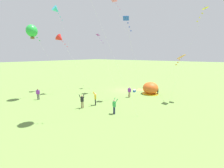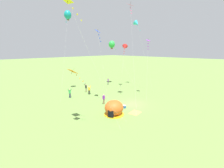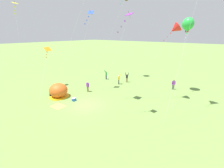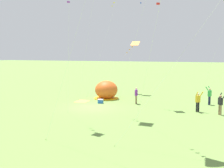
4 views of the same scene
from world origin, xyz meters
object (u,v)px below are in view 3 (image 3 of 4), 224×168
object	(u,v)px
person_flying_kite	(106,75)
kite_blue	(90,16)
person_with_toddler	(119,79)
kite_green	(188,24)
person_arms_raised	(127,77)
person_strolling	(88,86)
person_near_tent	(174,84)
kite_orange	(47,50)
kite_purple	(126,21)
kite_red	(175,29)
cooler_box	(74,99)
kite_yellow	(15,7)
popup_tent	(58,91)

from	to	relation	value
person_flying_kite	kite_blue	world-z (taller)	kite_blue
person_with_toddler	kite_green	size ratio (longest dim) A/B	0.17
person_arms_raised	person_strolling	xyz separation A→B (m)	(-2.20, -8.06, -0.03)
person_near_tent	kite_orange	world-z (taller)	kite_orange
person_with_toddler	person_near_tent	distance (m)	9.44
kite_purple	person_flying_kite	bearing A→B (deg)	138.60
person_arms_raised	kite_red	world-z (taller)	kite_red
person_near_tent	kite_green	xyz separation A→B (m)	(0.94, -0.44, 9.28)
person_near_tent	kite_orange	size ratio (longest dim) A/B	0.25
kite_purple	kite_red	distance (m)	7.72
kite_red	kite_blue	world-z (taller)	kite_blue
cooler_box	kite_blue	distance (m)	12.17
kite_orange	kite_green	bearing A→B (deg)	32.47
person_flying_kite	kite_yellow	size ratio (longest dim) A/B	0.14
person_near_tent	kite_blue	world-z (taller)	kite_blue
cooler_box	kite_blue	bearing A→B (deg)	102.80
cooler_box	person_strolling	xyz separation A→B (m)	(-1.06, 3.59, 0.74)
person_near_tent	kite_red	bearing A→B (deg)	-83.17
kite_orange	cooler_box	bearing A→B (deg)	-9.30
person_with_toddler	kite_yellow	distance (m)	19.19
person_near_tent	kite_yellow	world-z (taller)	kite_yellow
kite_orange	person_with_toddler	bearing A→B (deg)	45.27
kite_green	kite_blue	xyz separation A→B (m)	(-11.36, -8.14, 1.16)
cooler_box	kite_yellow	world-z (taller)	kite_yellow
person_with_toddler	kite_red	distance (m)	12.73
person_with_toddler	person_near_tent	size ratio (longest dim) A/B	1.10
cooler_box	kite_green	bearing A→B (deg)	51.23
person_flying_kite	kite_yellow	distance (m)	18.06
kite_purple	kite_orange	size ratio (longest dim) A/B	1.59
kite_blue	kite_purple	bearing A→B (deg)	-22.93
cooler_box	kite_orange	size ratio (longest dim) A/B	0.08
popup_tent	person_near_tent	bearing A→B (deg)	48.38
cooler_box	kite_purple	distance (m)	12.58
person_strolling	kite_purple	world-z (taller)	kite_purple
person_strolling	person_near_tent	bearing A→B (deg)	42.85
person_arms_raised	kite_purple	world-z (taller)	kite_purple
popup_tent	cooler_box	size ratio (longest dim) A/B	5.16
cooler_box	person_strolling	distance (m)	3.82
kite_orange	person_strolling	bearing A→B (deg)	18.79
cooler_box	kite_orange	xyz separation A→B (m)	(-7.84, 1.28, 6.13)
person_near_tent	kite_purple	xyz separation A→B (m)	(-1.65, -12.29, 9.14)
person_with_toddler	kite_red	xyz separation A→B (m)	(9.37, -1.46, 8.49)
person_arms_raised	kite_blue	world-z (taller)	kite_blue
person_strolling	kite_blue	world-z (taller)	kite_blue
kite_purple	kite_green	size ratio (longest dim) A/B	0.99
popup_tent	kite_orange	distance (m)	7.51
popup_tent	kite_yellow	size ratio (longest dim) A/B	0.21
kite_purple	popup_tent	bearing A→B (deg)	-171.94
popup_tent	kite_orange	bearing A→B (deg)	159.84
person_arms_raised	kite_orange	bearing A→B (deg)	-130.89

